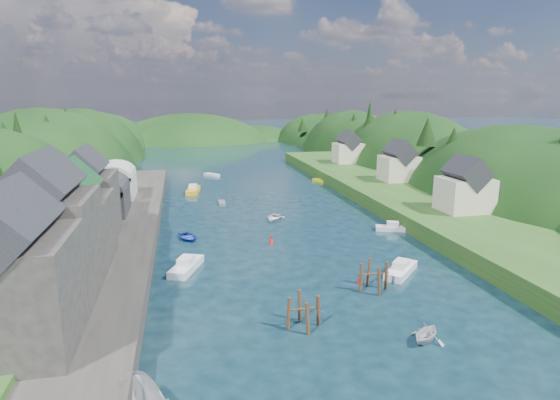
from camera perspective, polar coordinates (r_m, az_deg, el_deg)
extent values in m
plane|color=black|center=(92.38, -2.84, 0.48)|extent=(600.00, 600.00, 0.00)
ellipsoid|color=black|center=(121.63, -26.27, -2.27)|extent=(44.00, 75.56, 52.00)
ellipsoid|color=black|center=(162.56, -22.71, 1.76)|extent=(44.00, 75.56, 48.19)
ellipsoid|color=black|center=(203.24, -20.65, 4.38)|extent=(44.00, 75.56, 39.00)
ellipsoid|color=black|center=(96.53, 26.69, -5.12)|extent=(36.00, 75.56, 44.49)
ellipsoid|color=black|center=(131.62, 15.08, -0.02)|extent=(36.00, 75.56, 48.00)
ellipsoid|color=black|center=(170.17, 8.57, 3.27)|extent=(36.00, 75.56, 44.49)
ellipsoid|color=black|center=(209.40, 4.56, 5.51)|extent=(36.00, 75.56, 36.00)
ellipsoid|color=black|center=(211.28, -10.75, 4.38)|extent=(80.00, 60.00, 44.00)
ellipsoid|color=black|center=(223.76, -3.59, 4.50)|extent=(70.00, 56.00, 36.00)
cone|color=black|center=(82.16, -29.28, 6.44)|extent=(3.35, 3.35, 8.61)
cone|color=black|center=(90.64, -30.51, 6.34)|extent=(4.18, 4.18, 5.90)
cone|color=black|center=(104.45, -26.53, 7.63)|extent=(4.73, 4.73, 5.86)
cone|color=black|center=(117.17, -24.58, 8.47)|extent=(4.34, 4.34, 7.24)
cone|color=black|center=(127.63, -23.18, 6.63)|extent=(5.28, 5.28, 5.00)
cone|color=black|center=(140.14, -24.00, 8.50)|extent=(4.77, 4.77, 5.89)
cone|color=black|center=(143.91, -21.31, 7.56)|extent=(4.07, 4.07, 5.76)
cone|color=black|center=(156.78, -22.51, 8.05)|extent=(4.56, 4.56, 7.62)
cone|color=black|center=(166.13, -21.31, 7.92)|extent=(4.75, 4.75, 5.89)
cone|color=black|center=(179.17, -20.94, 8.50)|extent=(4.27, 4.27, 7.57)
cone|color=black|center=(89.37, 27.05, 5.70)|extent=(5.03, 5.03, 5.86)
cone|color=black|center=(95.00, 20.35, 6.26)|extent=(5.29, 5.29, 7.05)
cone|color=black|center=(99.07, 17.50, 7.99)|extent=(4.07, 4.07, 5.83)
cone|color=black|center=(113.82, 16.56, 6.56)|extent=(3.40, 3.40, 6.29)
cone|color=black|center=(127.42, 13.77, 8.73)|extent=(4.94, 4.94, 9.06)
cone|color=black|center=(131.99, 10.91, 9.32)|extent=(5.25, 5.25, 6.57)
cone|color=black|center=(144.64, 10.86, 9.94)|extent=(3.36, 3.36, 9.55)
cone|color=black|center=(153.97, 8.97, 9.19)|extent=(4.57, 4.57, 6.95)
cone|color=black|center=(166.73, 7.93, 9.01)|extent=(3.59, 3.59, 6.74)
cone|color=black|center=(177.19, 5.76, 10.08)|extent=(4.14, 4.14, 6.40)
cone|color=black|center=(186.10, 2.74, 9.19)|extent=(3.83, 3.83, 5.43)
cube|color=#2D2B28|center=(62.73, -20.44, -5.23)|extent=(12.00, 110.00, 2.00)
cube|color=#234719|center=(64.11, -26.67, -5.18)|extent=(12.00, 110.00, 2.50)
cube|color=#2D2B28|center=(37.64, -29.69, -9.89)|extent=(8.00, 9.00, 8.00)
cube|color=black|center=(36.19, -30.54, -2.57)|extent=(5.88, 9.36, 5.88)
cube|color=#2D2B28|center=(45.63, -26.44, -5.11)|extent=(8.00, 9.00, 9.00)
cube|color=black|center=(44.41, -27.12, 1.64)|extent=(5.88, 9.36, 5.88)
cube|color=#2D2B28|center=(54.31, -24.06, -3.29)|extent=(8.00, 9.00, 7.00)
cube|color=#1E592D|center=(53.35, -24.49, 1.32)|extent=(5.88, 9.36, 5.88)
cube|color=#2D2B28|center=(62.76, -22.46, -0.65)|extent=(7.00, 8.00, 8.00)
cube|color=black|center=(61.91, -22.84, 3.71)|extent=(5.15, 8.32, 5.15)
cube|color=#2D2D30|center=(74.73, -20.75, -0.09)|extent=(7.00, 9.00, 4.00)
cylinder|color=#2D2D30|center=(74.35, -20.87, 1.42)|extent=(7.00, 9.00, 7.00)
cube|color=#B2B2A8|center=(86.38, -19.60, 1.62)|extent=(7.00, 9.00, 4.00)
cylinder|color=#B2B2A8|center=(86.05, -19.70, 2.93)|extent=(7.00, 9.00, 7.00)
cube|color=#234719|center=(90.24, 14.09, 0.61)|extent=(16.00, 120.00, 2.40)
cube|color=beige|center=(75.21, 21.58, 0.63)|extent=(7.00, 6.00, 5.00)
cube|color=black|center=(74.64, 21.78, 3.13)|extent=(5.15, 6.24, 5.15)
cube|color=beige|center=(98.41, 14.27, 3.76)|extent=(7.00, 6.00, 5.00)
cube|color=black|center=(97.97, 14.38, 5.69)|extent=(5.15, 6.24, 5.15)
cube|color=beige|center=(122.62, 8.30, 5.69)|extent=(7.00, 6.00, 5.00)
cube|color=black|center=(122.27, 8.35, 7.24)|extent=(5.15, 6.24, 5.15)
cylinder|color=#382314|center=(41.30, 4.70, -13.64)|extent=(0.32, 0.32, 3.42)
cylinder|color=#382314|center=(42.12, 2.42, -13.06)|extent=(0.32, 0.32, 3.42)
cylinder|color=#382314|center=(40.69, 1.05, -14.02)|extent=(0.32, 0.32, 3.42)
cylinder|color=#382314|center=(39.85, 3.39, -14.65)|extent=(0.32, 0.32, 3.42)
cylinder|color=#382314|center=(40.72, 2.90, -13.10)|extent=(3.14, 0.16, 0.16)
cylinder|color=#382314|center=(49.50, 12.81, -9.27)|extent=(0.32, 0.32, 3.54)
cylinder|color=#382314|center=(50.13, 10.72, -8.89)|extent=(0.32, 0.32, 3.54)
cylinder|color=#382314|center=(48.47, 9.84, -9.62)|extent=(0.32, 0.32, 3.54)
cylinder|color=#382314|center=(47.81, 11.99, -10.03)|extent=(0.32, 0.32, 3.54)
cylinder|color=#382314|center=(48.75, 11.37, -8.80)|extent=(3.28, 0.16, 0.16)
cone|color=red|center=(50.73, 9.72, -9.46)|extent=(0.70, 0.70, 0.90)
sphere|color=red|center=(50.55, 9.74, -8.93)|extent=(0.30, 0.30, 0.30)
cone|color=red|center=(62.89, -1.07, -4.89)|extent=(0.70, 0.70, 0.90)
sphere|color=red|center=(62.75, -1.08, -4.45)|extent=(0.30, 0.30, 0.30)
cube|color=silver|center=(116.78, -8.31, 3.06)|extent=(3.90, 4.37, 0.62)
cube|color=#585E64|center=(85.96, -7.08, -0.36)|extent=(1.21, 3.49, 0.49)
cube|color=silver|center=(70.66, 13.56, -3.40)|extent=(5.07, 3.14, 0.67)
cube|color=silver|center=(70.47, 13.59, -2.84)|extent=(1.97, 1.62, 0.70)
imported|color=silver|center=(40.70, 17.40, -15.19)|extent=(4.52, 4.43, 1.80)
cube|color=silver|center=(54.16, 14.52, -8.32)|extent=(5.59, 5.74, 0.84)
cube|color=silver|center=(53.88, 14.56, -7.51)|extent=(2.46, 2.49, 0.70)
imported|color=silver|center=(74.79, -0.75, -2.17)|extent=(4.53, 5.17, 0.89)
imported|color=#1B3097|center=(65.88, -11.22, -4.45)|extent=(4.43, 5.21, 0.91)
cube|color=yellow|center=(107.98, 4.86, 2.36)|extent=(2.63, 4.26, 0.57)
cube|color=gold|center=(97.23, -10.54, 1.15)|extent=(3.22, 6.97, 0.94)
cube|color=silver|center=(97.07, -10.56, 1.65)|extent=(1.89, 2.56, 0.70)
cube|color=silver|center=(54.54, -11.35, -7.99)|extent=(4.26, 6.60, 0.88)
cube|color=silver|center=(54.25, -11.39, -7.17)|extent=(2.17, 2.58, 0.70)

